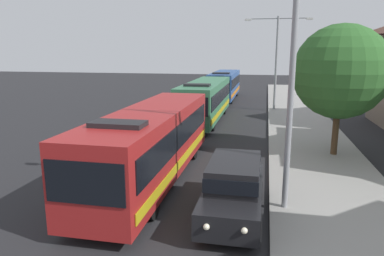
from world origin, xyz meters
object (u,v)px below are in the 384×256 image
(bus_middle, at_px, (225,84))
(white_suv, at_px, (234,186))
(bus_lead, at_px, (153,141))
(streetlamp_mid, at_px, (277,53))
(bus_second_in_line, at_px, (206,99))
(streetlamp_near, at_px, (293,64))
(roadside_tree, at_px, (341,72))

(bus_middle, relative_size, white_suv, 2.24)
(bus_lead, height_order, streetlamp_mid, streetlamp_mid)
(bus_second_in_line, xyz_separation_m, streetlamp_near, (5.40, -15.48, 3.32))
(white_suv, xyz_separation_m, streetlamp_near, (1.70, 0.71, 3.98))
(streetlamp_near, relative_size, roadside_tree, 1.21)
(bus_second_in_line, relative_size, streetlamp_mid, 1.42)
(streetlamp_near, height_order, roadside_tree, streetlamp_near)
(bus_lead, relative_size, streetlamp_near, 1.46)
(streetlamp_near, xyz_separation_m, roadside_tree, (2.80, 7.12, -0.62))
(bus_lead, distance_m, bus_second_in_line, 13.42)
(white_suv, height_order, streetlamp_near, streetlamp_near)
(bus_lead, distance_m, white_suv, 4.67)
(bus_middle, height_order, streetlamp_near, streetlamp_near)
(streetlamp_mid, bearing_deg, roadside_tree, -78.87)
(bus_middle, relative_size, streetlamp_mid, 1.34)
(bus_middle, relative_size, streetlamp_near, 1.38)
(bus_second_in_line, bearing_deg, roadside_tree, -45.55)
(bus_lead, relative_size, bus_second_in_line, 1.00)
(bus_second_in_line, xyz_separation_m, white_suv, (3.70, -16.19, -0.66))
(bus_lead, xyz_separation_m, streetlamp_near, (5.40, -2.07, 3.32))
(white_suv, distance_m, streetlamp_mid, 22.53)
(streetlamp_near, distance_m, streetlamp_mid, 21.37)
(bus_second_in_line, distance_m, streetlamp_near, 16.73)
(streetlamp_mid, bearing_deg, bus_lead, -105.62)
(white_suv, xyz_separation_m, streetlamp_mid, (1.70, 22.07, 4.15))
(bus_middle, distance_m, roadside_tree, 22.94)
(bus_middle, distance_m, streetlamp_near, 29.07)
(bus_middle, height_order, streetlamp_mid, streetlamp_mid)
(white_suv, bearing_deg, bus_lead, 143.14)
(bus_lead, xyz_separation_m, bus_second_in_line, (0.00, 13.42, 0.00))
(roadside_tree, bearing_deg, bus_second_in_line, 134.45)
(bus_middle, distance_m, white_suv, 29.32)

